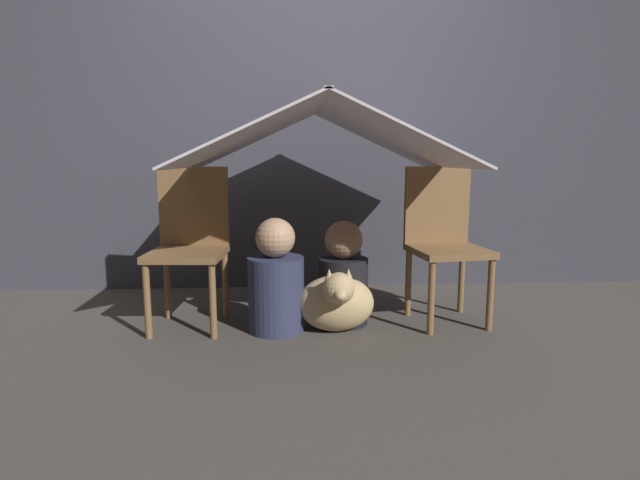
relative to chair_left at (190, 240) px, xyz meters
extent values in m
plane|color=#47423D|center=(0.71, -0.20, -0.47)|extent=(8.80, 8.80, 0.00)
cube|color=#3D3D47|center=(0.71, 0.82, 0.78)|extent=(7.00, 0.05, 2.50)
cylinder|color=brown|center=(-0.18, -0.23, -0.28)|extent=(0.04, 0.04, 0.39)
cylinder|color=brown|center=(0.15, -0.25, -0.28)|extent=(0.04, 0.04, 0.39)
cylinder|color=brown|center=(-0.16, 0.10, -0.28)|extent=(0.04, 0.04, 0.39)
cylinder|color=brown|center=(0.17, 0.08, -0.28)|extent=(0.04, 0.04, 0.39)
cube|color=brown|center=(0.00, -0.07, -0.06)|extent=(0.42, 0.42, 0.04)
cube|color=brown|center=(0.01, 0.11, 0.18)|extent=(0.39, 0.06, 0.44)
cylinder|color=brown|center=(1.28, -0.26, -0.28)|extent=(0.04, 0.04, 0.39)
cylinder|color=brown|center=(1.62, -0.22, -0.28)|extent=(0.04, 0.04, 0.39)
cylinder|color=brown|center=(1.24, 0.07, -0.28)|extent=(0.04, 0.04, 0.39)
cylinder|color=brown|center=(1.57, 0.11, -0.28)|extent=(0.04, 0.04, 0.39)
cube|color=brown|center=(1.43, -0.07, -0.06)|extent=(0.44, 0.44, 0.04)
cube|color=brown|center=(1.41, 0.11, 0.18)|extent=(0.39, 0.08, 0.44)
cube|color=silver|center=(0.35, -0.07, 0.56)|extent=(0.72, 1.18, 0.34)
cube|color=silver|center=(1.07, -0.07, 0.56)|extent=(0.72, 1.18, 0.34)
cube|color=silver|center=(0.71, -0.07, 0.73)|extent=(0.04, 1.18, 0.01)
cylinder|color=#2D3351|center=(0.47, -0.15, -0.27)|extent=(0.30, 0.30, 0.40)
sphere|color=tan|center=(0.47, -0.15, 0.03)|extent=(0.21, 0.21, 0.21)
cylinder|color=black|center=(0.84, -0.05, -0.29)|extent=(0.27, 0.27, 0.37)
sphere|color=#9E7556|center=(0.84, -0.05, 0.00)|extent=(0.21, 0.21, 0.21)
ellipsoid|color=tan|center=(0.79, -0.17, -0.32)|extent=(0.41, 0.26, 0.30)
sphere|color=tan|center=(0.79, -0.32, -0.20)|extent=(0.16, 0.16, 0.16)
ellipsoid|color=tan|center=(0.79, -0.39, -0.22)|extent=(0.06, 0.08, 0.06)
cone|color=tan|center=(0.74, -0.32, -0.14)|extent=(0.06, 0.06, 0.07)
cone|color=tan|center=(0.84, -0.32, -0.14)|extent=(0.06, 0.06, 0.07)
camera|label=1|loc=(0.55, -2.74, 0.44)|focal=28.00mm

